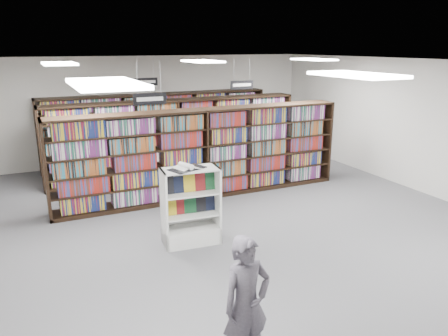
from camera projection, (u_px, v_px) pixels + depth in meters
name	position (u px, v px, depth m)	size (l,w,h in m)	color
floor	(242.00, 226.00, 8.79)	(12.00, 12.00, 0.00)	#55555B
ceiling	(243.00, 63.00, 7.92)	(10.00, 12.00, 0.10)	silver
wall_back	(155.00, 108.00, 13.60)	(10.00, 0.10, 3.20)	silver
wall_right	(430.00, 128.00, 10.37)	(0.10, 12.00, 3.20)	silver
bookshelf_row_near	(204.00, 154.00, 10.25)	(7.00, 0.60, 2.10)	black
bookshelf_row_mid	(176.00, 138.00, 12.00)	(7.00, 0.60, 2.10)	black
bookshelf_row_far	(158.00, 127.00, 13.49)	(7.00, 0.60, 2.10)	black
aisle_sign_left	(150.00, 98.00, 8.37)	(0.65, 0.02, 0.80)	#B2B2B7
aisle_sign_right	(242.00, 84.00, 11.33)	(0.65, 0.02, 0.80)	#B2B2B7
aisle_sign_center	(146.00, 81.00, 12.27)	(0.65, 0.02, 0.80)	#B2B2B7
troffer_front_left	(105.00, 84.00, 4.10)	(0.60, 1.20, 0.04)	white
troffer_front_center	(356.00, 75.00, 5.31)	(0.60, 1.20, 0.04)	white
troffer_back_left	(59.00, 64.00, 8.47)	(0.60, 1.20, 0.04)	white
troffer_back_center	(202.00, 61.00, 9.68)	(0.60, 1.20, 0.04)	white
troffer_back_right	(314.00, 59.00, 10.89)	(0.60, 1.20, 0.04)	white
endcap_display	(190.00, 217.00, 7.94)	(1.06, 0.59, 1.42)	white
open_book	(187.00, 167.00, 7.61)	(0.71, 0.55, 0.13)	black
shopper	(246.00, 304.00, 4.75)	(0.58, 0.38, 1.58)	#514D58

